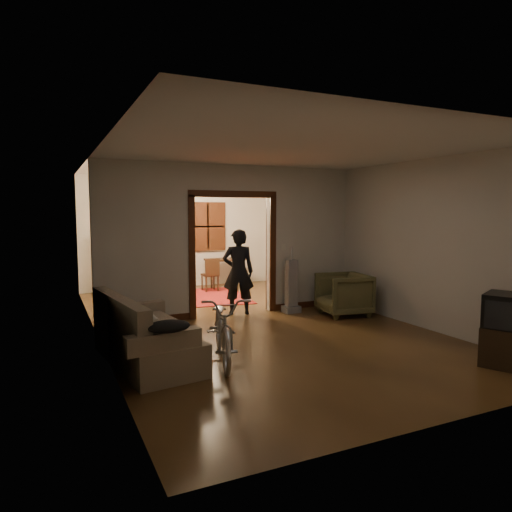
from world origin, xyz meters
TOP-DOWN VIEW (x-y plane):
  - floor at (0.00, 0.00)m, footprint 5.00×8.50m
  - ceiling at (0.00, 0.00)m, footprint 5.00×8.50m
  - wall_back at (0.00, 4.25)m, footprint 5.00×0.02m
  - wall_left at (-2.50, 0.00)m, footprint 0.02×8.50m
  - wall_right at (2.50, 0.00)m, footprint 0.02×8.50m
  - partition_wall at (0.00, 0.75)m, footprint 5.00×0.14m
  - door_casing at (0.00, 0.75)m, footprint 1.74×0.20m
  - far_window at (0.70, 4.21)m, footprint 0.98×0.06m
  - chandelier at (0.00, 2.50)m, footprint 0.24×0.24m
  - light_switch at (1.05, 0.68)m, footprint 0.08×0.01m
  - sofa at (-2.04, -1.39)m, footprint 1.13×2.02m
  - rolled_paper at (-1.94, -1.09)m, footprint 0.10×0.81m
  - jacket at (-1.99, -2.30)m, footprint 0.48×0.36m
  - bicycle at (-1.13, -1.73)m, footprint 1.03×1.80m
  - armchair at (1.86, -0.20)m, footprint 0.99×0.97m
  - tv_stand at (2.02, -3.40)m, footprint 0.71×0.68m
  - crt_tv at (2.02, -3.40)m, footprint 0.69×0.66m
  - vacuum at (1.07, 0.40)m, footprint 0.38×0.34m
  - person at (0.10, 0.71)m, footprint 0.68×0.55m
  - oriental_rug at (0.14, 2.60)m, footprint 1.96×2.41m
  - locker at (-1.15, 3.91)m, footprint 0.89×0.62m
  - globe at (-1.15, 3.91)m, footprint 0.29×0.29m
  - desk at (1.01, 3.80)m, footprint 1.07×0.75m
  - desk_chair at (0.43, 3.28)m, footprint 0.38×0.38m

SIDE VIEW (x-z plane):
  - floor at x=0.00m, z-range -0.01..0.01m
  - oriental_rug at x=0.14m, z-range 0.00..0.02m
  - tv_stand at x=2.02m, z-range 0.00..0.49m
  - desk at x=1.01m, z-range 0.00..0.72m
  - armchair at x=1.86m, z-range 0.00..0.79m
  - desk_chair at x=0.43m, z-range 0.00..0.81m
  - sofa at x=-2.04m, z-range 0.00..0.88m
  - bicycle at x=-1.13m, z-range 0.00..0.90m
  - vacuum at x=1.07m, z-range 0.00..1.02m
  - rolled_paper at x=-1.94m, z-range 0.48..0.58m
  - jacket at x=-1.99m, z-range 0.61..0.75m
  - crt_tv at x=2.02m, z-range 0.46..0.92m
  - person at x=0.10m, z-range 0.00..1.61m
  - locker at x=-1.15m, z-range 0.00..1.62m
  - door_casing at x=0.00m, z-range -0.06..2.26m
  - light_switch at x=1.05m, z-range 1.19..1.31m
  - wall_back at x=0.00m, z-range 0.00..2.80m
  - wall_left at x=-2.50m, z-range 0.00..2.80m
  - wall_right at x=2.50m, z-range 0.00..2.80m
  - partition_wall at x=0.00m, z-range 0.00..2.80m
  - far_window at x=0.70m, z-range 0.91..2.19m
  - globe at x=-1.15m, z-range 1.80..2.08m
  - chandelier at x=0.00m, z-range 2.23..2.47m
  - ceiling at x=0.00m, z-range 2.79..2.80m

